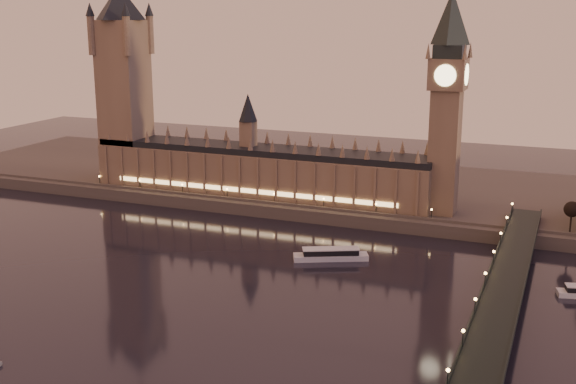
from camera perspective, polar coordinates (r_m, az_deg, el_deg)
ground at (r=256.96m, az=-5.16°, el=-8.52°), size 700.00×700.00×0.00m
far_embankment at (r=395.58m, az=9.69°, el=-0.08°), size 560.00×130.00×6.00m
palace_of_westminster at (r=371.74m, az=-2.30°, el=2.16°), size 180.00×26.62×52.00m
victoria_tower at (r=404.48m, az=-12.88°, el=9.11°), size 31.68×31.68×118.00m
big_ben at (r=337.91m, az=12.49°, el=7.90°), size 17.68×17.68×104.00m
westminster_bridge at (r=230.92m, az=15.87°, el=-10.25°), size 13.20×260.00×15.30m
cruise_boat_a at (r=295.70m, az=3.40°, el=-4.96°), size 30.27×18.89×4.86m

